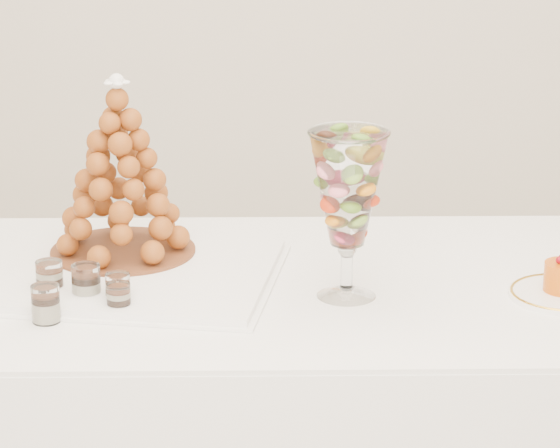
{
  "coord_description": "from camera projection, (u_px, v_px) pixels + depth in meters",
  "views": [
    {
      "loc": [
        0.06,
        -2.4,
        1.81
      ],
      "look_at": [
        -0.01,
        0.22,
        0.95
      ],
      "focal_mm": 85.0,
      "sensor_mm": 36.0,
      "label": 1
    }
  ],
  "objects": [
    {
      "name": "lace_tray",
      "position": [
        119.0,
        274.0,
        2.76
      ],
      "size": [
        0.68,
        0.55,
        0.02
      ],
      "primitive_type": "cube",
      "rotation": [
        0.0,
        0.0,
        -0.13
      ],
      "color": "white",
      "rests_on": "buffet_table"
    },
    {
      "name": "macaron_vase",
      "position": [
        348.0,
        191.0,
        2.61
      ],
      "size": [
        0.16,
        0.16,
        0.34
      ],
      "color": "white",
      "rests_on": "buffet_table"
    },
    {
      "name": "verrine_a",
      "position": [
        50.0,
        279.0,
        2.66
      ],
      "size": [
        0.07,
        0.07,
        0.07
      ],
      "primitive_type": "cylinder",
      "rotation": [
        0.0,
        0.0,
        0.27
      ],
      "color": "white",
      "rests_on": "buffet_table"
    },
    {
      "name": "verrine_b",
      "position": [
        86.0,
        284.0,
        2.63
      ],
      "size": [
        0.06,
        0.06,
        0.08
      ],
      "primitive_type": "cylinder",
      "rotation": [
        0.0,
        0.0,
        -0.09
      ],
      "color": "white",
      "rests_on": "buffet_table"
    },
    {
      "name": "verrine_c",
      "position": [
        118.0,
        290.0,
        2.62
      ],
      "size": [
        0.05,
        0.05,
        0.07
      ],
      "primitive_type": "cylinder",
      "rotation": [
        0.0,
        0.0,
        -0.12
      ],
      "color": "white",
      "rests_on": "buffet_table"
    },
    {
      "name": "verrine_d",
      "position": [
        46.0,
        304.0,
        2.53
      ],
      "size": [
        0.07,
        0.07,
        0.07
      ],
      "primitive_type": "cylinder",
      "rotation": [
        0.0,
        0.0,
        -0.27
      ],
      "color": "white",
      "rests_on": "buffet_table"
    },
    {
      "name": "verrine_e",
      "position": [
        119.0,
        299.0,
        2.57
      ],
      "size": [
        0.05,
        0.05,
        0.06
      ],
      "primitive_type": "cylinder",
      "rotation": [
        0.0,
        0.0,
        0.03
      ],
      "color": "white",
      "rests_on": "buffet_table"
    },
    {
      "name": "croquembouche",
      "position": [
        120.0,
        167.0,
        2.81
      ],
      "size": [
        0.33,
        0.33,
        0.39
      ],
      "rotation": [
        0.0,
        0.0,
        0.33
      ],
      "color": "brown",
      "rests_on": "lace_tray"
    }
  ]
}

